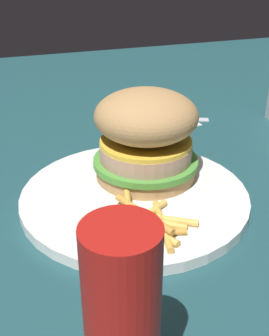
{
  "coord_description": "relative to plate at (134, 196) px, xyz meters",
  "views": [
    {
      "loc": [
        0.36,
        -0.17,
        0.25
      ],
      "look_at": [
        -0.02,
        -0.03,
        0.04
      ],
      "focal_mm": 45.04,
      "sensor_mm": 36.0,
      "label": 1
    }
  ],
  "objects": [
    {
      "name": "plate",
      "position": [
        0.0,
        0.0,
        0.0
      ],
      "size": [
        0.25,
        0.25,
        0.01
      ],
      "primitive_type": "cylinder",
      "color": "white",
      "rests_on": "ground_plane"
    },
    {
      "name": "fries_pile",
      "position": [
        0.07,
        -0.01,
        0.01
      ],
      "size": [
        0.12,
        0.1,
        0.01
      ],
      "color": "#E5B251",
      "rests_on": "plate"
    },
    {
      "name": "napkin",
      "position": [
        -0.23,
        0.12,
        -0.01
      ],
      "size": [
        0.12,
        0.12,
        0.0
      ],
      "primitive_type": "cube",
      "rotation": [
        0.0,
        0.0,
        0.06
      ],
      "color": "white",
      "rests_on": "ground_plane"
    },
    {
      "name": "sandwich",
      "position": [
        -0.03,
        0.03,
        0.06
      ],
      "size": [
        0.12,
        0.12,
        0.11
      ],
      "color": "tan",
      "rests_on": "plate"
    },
    {
      "name": "ketchup_bottle",
      "position": [
        0.22,
        -0.09,
        0.06
      ],
      "size": [
        0.04,
        0.04,
        0.13
      ],
      "primitive_type": "cylinder",
      "color": "#B21914",
      "rests_on": "ground_plane"
    },
    {
      "name": "fork",
      "position": [
        -0.23,
        0.12,
        -0.0
      ],
      "size": [
        0.08,
        0.16,
        0.0
      ],
      "color": "silver",
      "rests_on": "napkin"
    },
    {
      "name": "ground_plane",
      "position": [
        0.02,
        0.03,
        -0.01
      ],
      "size": [
        1.6,
        1.6,
        0.0
      ],
      "primitive_type": "plane",
      "color": "#1E474C"
    }
  ]
}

